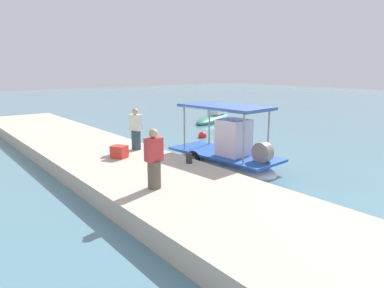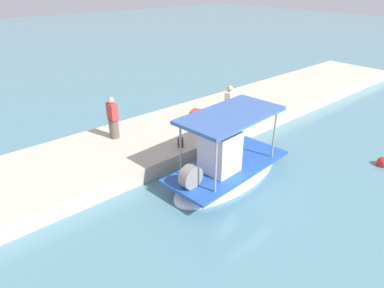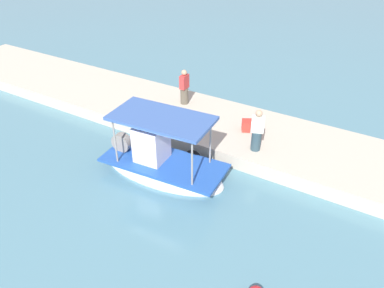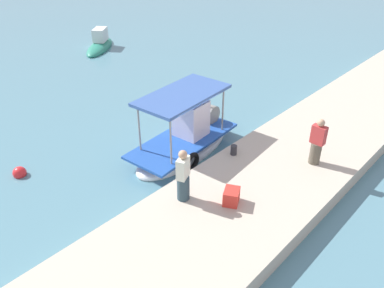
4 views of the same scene
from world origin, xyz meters
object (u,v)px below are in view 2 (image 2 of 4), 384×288
main_fishing_boat (226,168)px  cargo_crate (196,115)px  marker_buoy (383,163)px  mooring_bollard (180,143)px  fisherman_near_bollard (229,107)px  fisherman_by_crate (113,120)px

main_fishing_boat → cargo_crate: bearing=-117.1°
marker_buoy → cargo_crate: bearing=-64.4°
mooring_bollard → fisherman_near_bollard: bearing=-172.6°
fisherman_near_bollard → marker_buoy: size_ratio=3.59×
fisherman_by_crate → marker_buoy: bearing=132.2°
cargo_crate → marker_buoy: size_ratio=1.15×
main_fishing_boat → fisherman_near_bollard: 3.98m
fisherman_near_bollard → cargo_crate: fisherman_near_bollard is taller
main_fishing_boat → marker_buoy: 6.40m
marker_buoy → fisherman_by_crate: bearing=-47.8°
main_fishing_boat → mooring_bollard: (0.32, -2.21, 0.33)m
marker_buoy → mooring_bollard: bearing=-43.9°
fisherman_by_crate → marker_buoy: (-7.29, 8.04, -1.31)m
main_fishing_boat → marker_buoy: size_ratio=10.46×
main_fishing_boat → cargo_crate: 4.37m
mooring_bollard → cargo_crate: 2.84m
fisherman_by_crate → main_fishing_boat: bearing=111.5°
fisherman_by_crate → cargo_crate: (-3.83, 0.83, -0.56)m
fisherman_near_bollard → mooring_bollard: 3.25m
main_fishing_boat → marker_buoy: (-5.44, 3.34, -0.37)m
main_fishing_boat → fisherman_near_bollard: main_fishing_boat is taller
fisherman_near_bollard → marker_buoy: 6.64m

